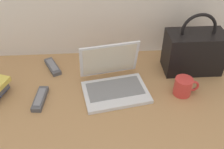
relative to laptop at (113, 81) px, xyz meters
name	(u,v)px	position (x,y,z in m)	size (l,w,h in m)	color
desk	(108,96)	(-0.03, -0.05, -0.06)	(1.60, 0.76, 0.03)	#A87A4C
laptop	(113,81)	(0.00, 0.00, 0.00)	(0.35, 0.32, 0.21)	silver
coffee_mug	(184,86)	(0.34, -0.07, 0.00)	(0.12, 0.09, 0.09)	red
remote_control_near	(40,99)	(-0.35, -0.07, -0.03)	(0.06, 0.16, 0.02)	#4C4C51
remote_control_far	(53,67)	(-0.33, 0.19, -0.03)	(0.11, 0.16, 0.02)	#4C4C51
handbag	(194,51)	(0.44, 0.13, 0.07)	(0.30, 0.16, 0.33)	black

